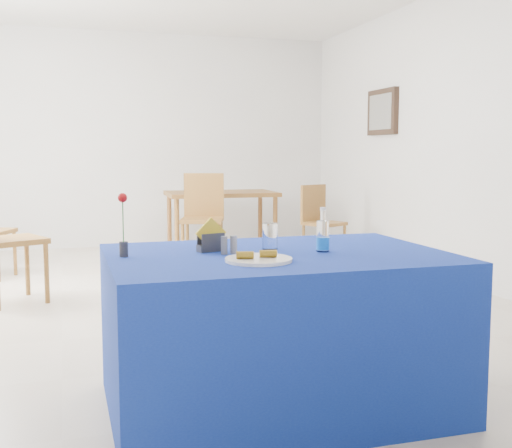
{
  "coord_description": "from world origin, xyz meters",
  "views": [
    {
      "loc": [
        -1.07,
        -5.11,
        1.24
      ],
      "look_at": [
        -0.25,
        -2.4,
        0.92
      ],
      "focal_mm": 45.0,
      "sensor_mm": 36.0,
      "label": 1
    }
  ],
  "objects_px": {
    "water_bottle": "(323,237)",
    "chair_bg_right": "(319,217)",
    "blue_table": "(277,330)",
    "oak_table": "(221,198)",
    "chair_bg_left": "(203,212)",
    "plate": "(259,260)"
  },
  "relations": [
    {
      "from": "chair_bg_right",
      "to": "water_bottle",
      "type": "bearing_deg",
      "value": -136.85
    },
    {
      "from": "water_bottle",
      "to": "chair_bg_right",
      "type": "bearing_deg",
      "value": 67.8
    },
    {
      "from": "oak_table",
      "to": "chair_bg_left",
      "type": "relative_size",
      "value": 1.35
    },
    {
      "from": "plate",
      "to": "blue_table",
      "type": "xyz_separation_m",
      "value": [
        0.16,
        0.21,
        -0.39
      ]
    },
    {
      "from": "water_bottle",
      "to": "plate",
      "type": "bearing_deg",
      "value": -154.65
    },
    {
      "from": "plate",
      "to": "chair_bg_left",
      "type": "bearing_deg",
      "value": 81.14
    },
    {
      "from": "plate",
      "to": "chair_bg_left",
      "type": "distance_m",
      "value": 4.38
    },
    {
      "from": "chair_bg_left",
      "to": "chair_bg_right",
      "type": "height_order",
      "value": "chair_bg_left"
    },
    {
      "from": "chair_bg_left",
      "to": "chair_bg_right",
      "type": "relative_size",
      "value": 1.16
    },
    {
      "from": "plate",
      "to": "chair_bg_left",
      "type": "height_order",
      "value": "chair_bg_left"
    },
    {
      "from": "plate",
      "to": "chair_bg_right",
      "type": "distance_m",
      "value": 4.64
    },
    {
      "from": "plate",
      "to": "chair_bg_left",
      "type": "xyz_separation_m",
      "value": [
        0.67,
        4.32,
        -0.19
      ]
    },
    {
      "from": "plate",
      "to": "blue_table",
      "type": "bearing_deg",
      "value": 52.79
    },
    {
      "from": "water_bottle",
      "to": "oak_table",
      "type": "distance_m",
      "value": 4.93
    },
    {
      "from": "chair_bg_left",
      "to": "blue_table",
      "type": "bearing_deg",
      "value": -79.12
    },
    {
      "from": "blue_table",
      "to": "oak_table",
      "type": "height_order",
      "value": "blue_table"
    },
    {
      "from": "blue_table",
      "to": "chair_bg_left",
      "type": "height_order",
      "value": "chair_bg_left"
    },
    {
      "from": "blue_table",
      "to": "oak_table",
      "type": "distance_m",
      "value": 4.94
    },
    {
      "from": "plate",
      "to": "chair_bg_right",
      "type": "bearing_deg",
      "value": 64.29
    },
    {
      "from": "chair_bg_left",
      "to": "oak_table",
      "type": "bearing_deg",
      "value": 80.4
    },
    {
      "from": "water_bottle",
      "to": "chair_bg_right",
      "type": "xyz_separation_m",
      "value": [
        1.63,
        3.99,
        -0.33
      ]
    },
    {
      "from": "water_bottle",
      "to": "chair_bg_left",
      "type": "bearing_deg",
      "value": 85.94
    }
  ]
}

